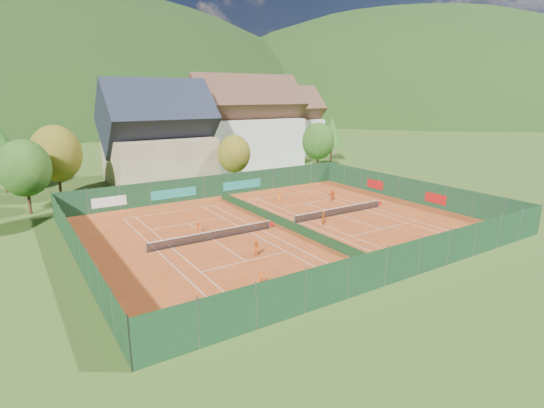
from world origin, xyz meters
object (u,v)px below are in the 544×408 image
Objects in this scene: chalet at (159,140)px; hotel_block_a at (246,127)px; player_left_far at (198,228)px; player_right_far_a at (280,196)px; player_right_far_b at (332,195)px; hotel_block_b at (283,126)px; ball_hopper at (452,235)px; player_left_near at (261,278)px; player_left_mid at (256,249)px; player_right_near at (323,218)px.

chalet is 0.75× the size of hotel_block_a.
chalet is 28.60m from player_left_far.
player_right_far_a is 0.96× the size of player_right_far_b.
hotel_block_b reaches higher than ball_hopper.
hotel_block_b is 21.60× the size of ball_hopper.
player_left_far is at bearing 2.92° from player_right_far_b.
chalet is 42.01m from player_left_near.
chalet reaches higher than ball_hopper.
player_left_far is (-5.47, -27.41, -6.02)m from chalet.
player_left_far is at bearing 142.18° from ball_hopper.
player_left_mid is at bearing -118.44° from hotel_block_a.
chalet is at bearing 39.59° from player_right_near.
ball_hopper is (-4.95, -48.57, -6.83)m from hotel_block_a.
hotel_block_b is 59.96m from ball_hopper.
player_left_mid is 8.77m from player_left_far.
player_left_far is at bearing -126.22° from hotel_block_a.
chalet is 11.83× the size of player_right_far_a.
player_right_near reaches higher than player_left_mid.
hotel_block_a is 40.44m from player_right_near.
player_left_far is at bearing 139.96° from player_left_mid.
player_left_near is 0.89× the size of player_right_far_a.
player_left_mid is at bearing -95.94° from chalet.
player_left_mid reaches higher than ball_hopper.
player_right_near reaches higher than player_right_far_b.
ball_hopper is 0.56× the size of player_left_mid.
ball_hopper is 22.31m from player_right_far_a.
player_left_far is (-1.72, 8.60, -0.11)m from player_left_mid.
hotel_block_a is 41.97m from player_left_far.
player_right_near is (12.38, -4.60, 0.17)m from player_left_far.
hotel_block_a is at bearing -101.45° from player_left_far.
player_right_far_b is (18.59, 11.75, 0.00)m from player_left_mid.
hotel_block_a reaches higher than hotel_block_b.
player_right_far_b reaches higher than player_left_near.
chalet is 23.42m from player_right_far_a.
player_left_mid is at bearing 56.93° from player_right_far_a.
player_left_far is at bearing -132.89° from hotel_block_b.
hotel_block_b is 53.22m from player_right_near.
hotel_block_b is (14.00, 8.00, -0.76)m from hotel_block_a.
player_right_near is 1.12× the size of player_right_far_a.
player_right_near reaches higher than ball_hopper.
ball_hopper is 0.52× the size of player_right_near.
player_left_far reaches higher than ball_hopper.
hotel_block_b is at bearing 71.48° from ball_hopper.
hotel_block_b is 56.85m from player_left_far.
hotel_block_b is 12.11× the size of player_right_far_b.
chalet reaches higher than player_right_near.
hotel_block_b is 42.89m from player_right_far_a.
player_left_near is 25.26m from player_right_far_a.
player_right_far_a is (14.24, 6.52, 0.08)m from player_left_far.
hotel_block_a is 29.54m from player_right_far_a.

